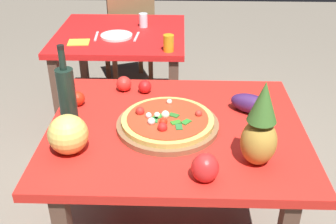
# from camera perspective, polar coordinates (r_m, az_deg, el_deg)

# --- Properties ---
(display_table) EXTENTS (1.13, 0.95, 0.74)m
(display_table) POSITION_cam_1_polar(r_m,az_deg,el_deg) (1.87, 1.09, -4.27)
(display_table) COLOR brown
(display_table) RESTS_ON ground_plane
(background_table) EXTENTS (0.92, 0.88, 0.74)m
(background_table) POSITION_cam_1_polar(r_m,az_deg,el_deg) (3.04, -6.52, 9.02)
(background_table) COLOR brown
(background_table) RESTS_ON ground_plane
(dining_chair) EXTENTS (0.52, 0.52, 0.85)m
(dining_chair) POSITION_cam_1_polar(r_m,az_deg,el_deg) (3.72, -5.41, 10.53)
(dining_chair) COLOR brown
(dining_chair) RESTS_ON ground_plane
(pizza_board) EXTENTS (0.45, 0.45, 0.02)m
(pizza_board) POSITION_cam_1_polar(r_m,az_deg,el_deg) (1.80, -0.05, -1.82)
(pizza_board) COLOR brown
(pizza_board) RESTS_ON display_table
(pizza) EXTENTS (0.41, 0.41, 0.06)m
(pizza) POSITION_cam_1_polar(r_m,az_deg,el_deg) (1.79, -0.13, -1.11)
(pizza) COLOR #D2B555
(pizza) RESTS_ON pizza_board
(wine_bottle) EXTENTS (0.08, 0.08, 0.38)m
(wine_bottle) POSITION_cam_1_polar(r_m,az_deg,el_deg) (1.81, -13.84, 2.13)
(wine_bottle) COLOR #1A2C23
(wine_bottle) RESTS_ON display_table
(pineapple_left) EXTENTS (0.14, 0.14, 0.34)m
(pineapple_left) POSITION_cam_1_polar(r_m,az_deg,el_deg) (1.55, 12.72, -2.23)
(pineapple_left) COLOR #B58C37
(pineapple_left) RESTS_ON display_table
(melon) EXTENTS (0.16, 0.16, 0.16)m
(melon) POSITION_cam_1_polar(r_m,az_deg,el_deg) (1.66, -13.72, -3.04)
(melon) COLOR #E1CB5F
(melon) RESTS_ON display_table
(bell_pepper) EXTENTS (0.10, 0.10, 0.11)m
(bell_pepper) POSITION_cam_1_polar(r_m,az_deg,el_deg) (1.49, 5.18, -7.72)
(bell_pepper) COLOR red
(bell_pepper) RESTS_ON display_table
(eggplant) EXTENTS (0.22, 0.17, 0.09)m
(eggplant) POSITION_cam_1_polar(r_m,az_deg,el_deg) (1.94, 11.49, 1.11)
(eggplant) COLOR #402158
(eggplant) RESTS_ON display_table
(tomato_near_board) EXTENTS (0.07, 0.07, 0.07)m
(tomato_near_board) POSITION_cam_1_polar(r_m,az_deg,el_deg) (2.09, -3.23, 3.53)
(tomato_near_board) COLOR red
(tomato_near_board) RESTS_ON display_table
(tomato_beside_pepper) EXTENTS (0.07, 0.07, 0.07)m
(tomato_beside_pepper) POSITION_cam_1_polar(r_m,az_deg,el_deg) (2.02, -12.47, 1.84)
(tomato_beside_pepper) COLOR red
(tomato_beside_pepper) RESTS_ON display_table
(tomato_at_corner) EXTENTS (0.08, 0.08, 0.08)m
(tomato_at_corner) POSITION_cam_1_polar(r_m,az_deg,el_deg) (2.12, -6.16, 3.93)
(tomato_at_corner) COLOR red
(tomato_at_corner) RESTS_ON display_table
(drinking_glass_juice) EXTENTS (0.07, 0.07, 0.11)m
(drinking_glass_juice) POSITION_cam_1_polar(r_m,az_deg,el_deg) (2.62, 0.08, 9.55)
(drinking_glass_juice) COLOR orange
(drinking_glass_juice) RESTS_ON background_table
(drinking_glass_water) EXTENTS (0.06, 0.06, 0.10)m
(drinking_glass_water) POSITION_cam_1_polar(r_m,az_deg,el_deg) (3.09, -3.45, 12.62)
(drinking_glass_water) COLOR silver
(drinking_glass_water) RESTS_ON background_table
(dinner_plate) EXTENTS (0.22, 0.22, 0.02)m
(dinner_plate) POSITION_cam_1_polar(r_m,az_deg,el_deg) (2.91, -7.17, 10.47)
(dinner_plate) COLOR white
(dinner_plate) RESTS_ON background_table
(fork_utensil) EXTENTS (0.03, 0.18, 0.01)m
(fork_utensil) POSITION_cam_1_polar(r_m,az_deg,el_deg) (2.93, -9.92, 10.35)
(fork_utensil) COLOR silver
(fork_utensil) RESTS_ON background_table
(knife_utensil) EXTENTS (0.03, 0.18, 0.01)m
(knife_utensil) POSITION_cam_1_polar(r_m,az_deg,el_deg) (2.89, -4.38, 10.41)
(knife_utensil) COLOR silver
(knife_utensil) RESTS_ON background_table
(napkin_folded) EXTENTS (0.15, 0.13, 0.01)m
(napkin_folded) POSITION_cam_1_polar(r_m,az_deg,el_deg) (2.84, -12.31, 9.46)
(napkin_folded) COLOR yellow
(napkin_folded) RESTS_ON background_table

